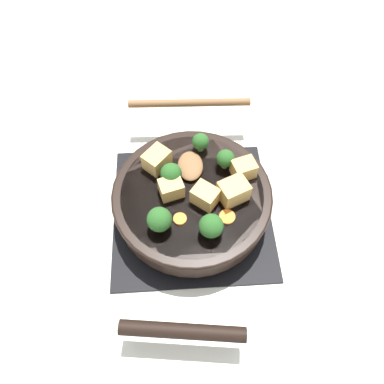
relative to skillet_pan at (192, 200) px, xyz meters
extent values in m
plane|color=silver|center=(0.00, 0.00, -0.06)|extent=(2.40, 2.40, 0.00)
cube|color=black|center=(0.00, 0.00, -0.05)|extent=(0.31, 0.31, 0.01)
torus|color=black|center=(0.00, 0.00, -0.04)|extent=(0.24, 0.24, 0.01)
cube|color=black|center=(0.00, 0.00, -0.04)|extent=(0.01, 0.23, 0.01)
cube|color=black|center=(0.00, 0.00, -0.04)|extent=(0.23, 0.01, 0.01)
cylinder|color=black|center=(0.00, 0.00, 0.00)|extent=(0.29, 0.29, 0.05)
cylinder|color=brown|center=(0.00, 0.00, 0.00)|extent=(0.26, 0.26, 0.04)
torus|color=black|center=(0.00, 0.00, 0.02)|extent=(0.30, 0.30, 0.01)
cylinder|color=black|center=(-0.24, 0.03, 0.01)|extent=(0.05, 0.19, 0.02)
ellipsoid|color=brown|center=(0.06, 0.00, 0.03)|extent=(0.07, 0.05, 0.01)
cylinder|color=brown|center=(0.22, -0.01, 0.03)|extent=(0.03, 0.26, 0.02)
cube|color=tan|center=(-0.02, -0.02, 0.04)|extent=(0.05, 0.06, 0.03)
cube|color=tan|center=(-0.01, -0.07, 0.04)|extent=(0.06, 0.06, 0.04)
cube|color=tan|center=(0.07, 0.06, 0.04)|extent=(0.06, 0.06, 0.04)
cube|color=tan|center=(0.04, -0.10, 0.04)|extent=(0.04, 0.05, 0.03)
cube|color=tan|center=(0.00, 0.04, 0.04)|extent=(0.04, 0.05, 0.03)
cylinder|color=#709956|center=(-0.06, 0.06, 0.03)|extent=(0.01, 0.01, 0.01)
sphere|color=#285B23|center=(-0.06, 0.06, 0.05)|extent=(0.04, 0.04, 0.04)
cylinder|color=#709956|center=(0.10, -0.02, 0.03)|extent=(0.01, 0.01, 0.01)
sphere|color=#285B23|center=(0.10, -0.02, 0.05)|extent=(0.03, 0.03, 0.03)
cylinder|color=#709956|center=(-0.08, -0.03, 0.03)|extent=(0.01, 0.01, 0.01)
sphere|color=#285B23|center=(-0.08, -0.03, 0.05)|extent=(0.04, 0.04, 0.04)
cylinder|color=#709956|center=(0.06, -0.07, 0.03)|extent=(0.01, 0.01, 0.01)
sphere|color=#285B23|center=(0.06, -0.07, 0.05)|extent=(0.03, 0.03, 0.03)
cylinder|color=#709956|center=(0.03, 0.04, 0.03)|extent=(0.01, 0.01, 0.01)
sphere|color=#285B23|center=(0.03, 0.04, 0.05)|extent=(0.04, 0.04, 0.04)
cylinder|color=orange|center=(-0.05, 0.02, 0.02)|extent=(0.02, 0.02, 0.01)
cylinder|color=orange|center=(-0.05, -0.06, 0.02)|extent=(0.03, 0.03, 0.01)
camera|label=1|loc=(-0.35, 0.02, 0.60)|focal=35.00mm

